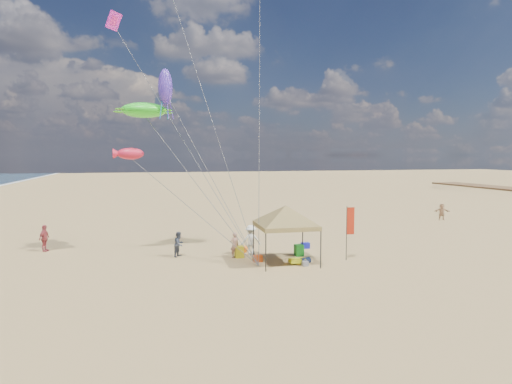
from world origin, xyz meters
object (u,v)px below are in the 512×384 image
person_near_a (234,245)px  cooler_red (258,258)px  canopy_tent (286,208)px  feather_flag (349,224)px  cooler_blue (305,245)px  person_near_b (179,244)px  chair_yellow (239,252)px  person_far_c (442,212)px  beach_cart (297,261)px  chair_green (299,250)px  person_far_a (44,238)px  person_near_c (251,240)px

person_near_a → cooler_red: bearing=117.5°
canopy_tent → person_near_a: bearing=141.8°
feather_flag → cooler_blue: feather_flag is taller
person_near_b → cooler_blue: bearing=-51.4°
cooler_red → chair_yellow: 1.55m
person_near_b → person_far_c: size_ratio=0.96×
feather_flag → beach_cart: size_ratio=3.59×
canopy_tent → beach_cart: canopy_tent is taller
chair_green → person_far_c: bearing=29.8°
canopy_tent → person_far_c: bearing=31.4°
cooler_blue → person_near_a: bearing=-164.4°
feather_flag → cooler_blue: 4.44m
feather_flag → person_near_b: bearing=160.4°
feather_flag → person_far_a: (-18.09, 7.13, -1.28)m
chair_yellow → person_far_a: 12.84m
cooler_blue → chair_green: size_ratio=0.77×
chair_green → person_near_c: size_ratio=0.37×
cooler_blue → chair_green: chair_green is taller
cooler_red → chair_green: size_ratio=0.77×
chair_green → chair_yellow: (-3.71, 0.49, 0.00)m
cooler_blue → person_near_a: (-5.17, -1.45, 0.59)m
beach_cart → person_far_c: (19.40, 12.58, 0.61)m
person_near_a → canopy_tent: bearing=128.9°
cooler_red → person_far_c: 24.34m
cooler_red → person_near_b: 5.04m
person_near_c → cooler_blue: bearing=-159.0°
person_near_b → person_near_c: 4.45m
chair_green → person_near_b: bearing=167.2°
canopy_tent → person_far_c: 23.54m
chair_green → person_far_c: size_ratio=0.43×
feather_flag → person_near_c: 6.13m
person_near_a → person_far_c: bearing=-168.7°
cooler_blue → person_near_b: 8.44m
person_near_c → person_far_c: bearing=-148.8°
cooler_blue → person_far_c: (17.41, 8.71, 0.62)m
canopy_tent → person_near_b: 7.10m
chair_yellow → beach_cart: (2.89, -2.42, -0.15)m
person_near_b → cooler_red: bearing=-82.8°
feather_flag → person_near_c: bearing=152.9°
chair_yellow → beach_cart: 3.77m
chair_yellow → person_near_b: bearing=161.9°
chair_green → chair_yellow: 3.74m
cooler_red → cooler_blue: size_ratio=1.00×
person_near_c → person_far_a: person_near_c is taller
person_far_a → cooler_blue: bearing=-80.8°
person_near_b → person_far_c: 27.35m
canopy_tent → cooler_blue: (2.57, 3.49, -3.05)m
person_near_a → person_far_a: (-11.59, 4.83, 0.09)m
cooler_red → person_near_a: 1.82m
chair_yellow → cooler_red: bearing=-57.9°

